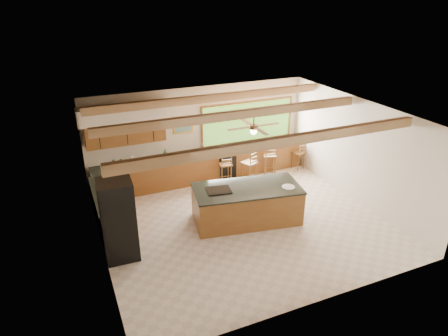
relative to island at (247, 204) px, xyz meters
name	(u,v)px	position (x,y,z in m)	size (l,w,h in m)	color
ground	(243,223)	(-0.15, -0.11, -0.49)	(7.20, 7.20, 0.00)	beige
room_shell	(228,138)	(-0.32, 0.55, 1.72)	(7.27, 6.54, 3.02)	beige
counter_run	(184,175)	(-0.97, 2.41, -0.03)	(7.12, 3.10, 1.26)	brown
island	(247,204)	(0.00, 0.00, 0.00)	(3.00, 1.79, 1.00)	brown
refrigerator	(118,220)	(-3.37, -0.28, 0.48)	(0.80, 0.78, 1.94)	black
bar_stool_a	(250,164)	(1.10, 1.98, 0.18)	(0.53, 0.53, 1.14)	brown
bar_stool_b	(226,165)	(0.38, 2.24, 0.15)	(0.43, 0.43, 1.09)	brown
bar_stool_c	(270,156)	(1.97, 2.23, 0.21)	(0.52, 0.52, 1.18)	brown
bar_stool_d	(299,153)	(3.15, 2.29, 0.09)	(0.42, 0.42, 0.98)	brown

